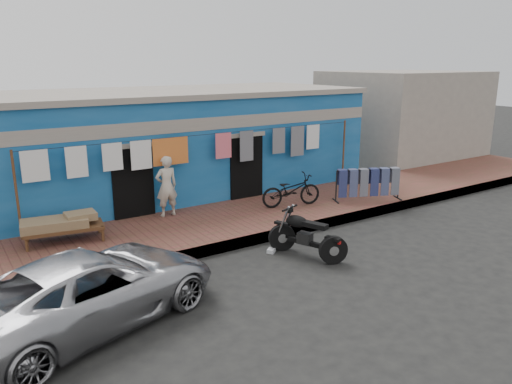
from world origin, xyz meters
name	(u,v)px	position (x,y,z in m)	size (l,w,h in m)	color
ground	(307,263)	(0.00, 0.00, 0.00)	(80.00, 80.00, 0.00)	black
sidewalk	(235,221)	(0.00, 3.00, 0.12)	(28.00, 3.00, 0.25)	brown
curb	(266,237)	(0.00, 1.55, 0.12)	(28.00, 0.10, 0.25)	gray
building	(170,143)	(0.00, 6.99, 1.69)	(12.20, 5.20, 3.36)	#124E8B
neighbor_right	(402,116)	(11.00, 7.00, 1.90)	(6.00, 5.00, 3.80)	#9E9384
clothesline	(200,152)	(-0.36, 4.25, 1.83)	(10.06, 0.06, 2.10)	brown
car	(91,287)	(-4.59, 0.01, 0.63)	(2.04, 4.50, 1.27)	#AFAFB4
seated_person	(167,186)	(-1.44, 4.09, 1.06)	(0.58, 0.39, 1.62)	beige
bicycle	(291,187)	(1.86, 3.00, 0.81)	(0.61, 1.73, 1.12)	black
motorcycle	(307,234)	(0.21, 0.27, 0.54)	(1.12, 1.76, 1.08)	black
charpoy	(64,229)	(-4.20, 3.56, 0.55)	(1.92, 1.14, 0.61)	brown
jeans_rack	(368,184)	(4.12, 2.24, 0.74)	(2.04, 1.20, 0.98)	black
litter_a	(271,251)	(-0.30, 0.91, 0.05)	(0.20, 0.16, 0.09)	silver
litter_b	(286,242)	(0.33, 1.20, 0.04)	(0.16, 0.12, 0.08)	silver
litter_c	(275,244)	(0.02, 1.20, 0.04)	(0.18, 0.14, 0.07)	silver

